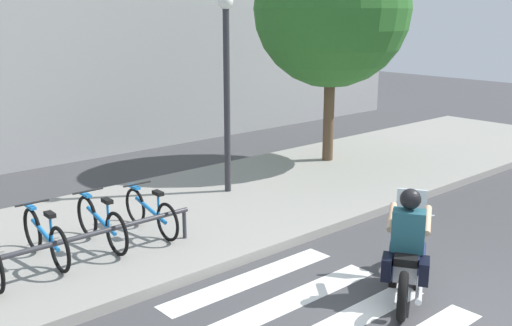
{
  "coord_description": "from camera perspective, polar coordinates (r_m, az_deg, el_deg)",
  "views": [
    {
      "loc": [
        -5.8,
        -3.2,
        3.52
      ],
      "look_at": [
        0.03,
        3.36,
        1.28
      ],
      "focal_mm": 41.79,
      "sensor_mm": 36.0,
      "label": 1
    }
  ],
  "objects": [
    {
      "name": "crosswalk_stripe_4",
      "position": [
        7.69,
        3.47,
        -12.95
      ],
      "size": [
        2.8,
        0.4,
        0.01
      ],
      "primitive_type": "cube",
      "color": "white",
      "rests_on": "ground"
    },
    {
      "name": "street_lamp",
      "position": [
        11.12,
        -2.83,
        8.26
      ],
      "size": [
        0.28,
        0.28,
        3.83
      ],
      "color": "#2D2D33",
      "rests_on": "ground"
    },
    {
      "name": "crosswalk_stripe_3",
      "position": [
        7.22,
        8.12,
        -15.02
      ],
      "size": [
        2.8,
        0.4,
        0.01
      ],
      "primitive_type": "cube",
      "color": "white",
      "rests_on": "ground"
    },
    {
      "name": "bike_rack",
      "position": [
        8.42,
        -15.44,
        -6.83
      ],
      "size": [
        3.13,
        0.07,
        0.49
      ],
      "color": "#333338",
      "rests_on": "sidewalk"
    },
    {
      "name": "bicycle_2",
      "position": [
        9.08,
        -14.6,
        -5.58
      ],
      "size": [
        0.48,
        1.62,
        0.78
      ],
      "color": "black",
      "rests_on": "sidewalk"
    },
    {
      "name": "bicycle_1",
      "position": [
        8.76,
        -19.52,
        -6.71
      ],
      "size": [
        0.48,
        1.63,
        0.77
      ],
      "color": "black",
      "rests_on": "sidewalk"
    },
    {
      "name": "building_backdrop",
      "position": [
        15.09,
        -19.38,
        11.57
      ],
      "size": [
        24.0,
        1.2,
        6.02
      ],
      "primitive_type": "cube",
      "color": "#9E9E9E",
      "rests_on": "ground"
    },
    {
      "name": "sidewalk",
      "position": [
        10.63,
        -6.08,
        -4.7
      ],
      "size": [
        24.0,
        4.4,
        0.15
      ],
      "primitive_type": "cube",
      "color": "gray",
      "rests_on": "ground"
    },
    {
      "name": "rider",
      "position": [
        7.76,
        14.36,
        -6.62
      ],
      "size": [
        0.77,
        0.72,
        1.42
      ],
      "color": "#1E4C59",
      "rests_on": "ground"
    },
    {
      "name": "bicycle_3",
      "position": [
        9.47,
        -10.06,
        -4.63
      ],
      "size": [
        0.48,
        1.58,
        0.73
      ],
      "color": "black",
      "rests_on": "sidewalk"
    },
    {
      "name": "ground_plane",
      "position": [
        7.5,
        17.71,
        -14.44
      ],
      "size": [
        48.0,
        48.0,
        0.0
      ],
      "primitive_type": "plane",
      "color": "#424244"
    },
    {
      "name": "motorcycle",
      "position": [
        7.96,
        14.26,
        -8.86
      ],
      "size": [
        1.88,
        1.23,
        1.19
      ],
      "color": "black",
      "rests_on": "ground"
    },
    {
      "name": "tree_near_rack",
      "position": [
        13.65,
        7.28,
        14.42
      ],
      "size": [
        3.48,
        3.48,
        5.32
      ],
      "color": "brown",
      "rests_on": "ground"
    },
    {
      "name": "crosswalk_stripe_5",
      "position": [
        8.21,
        -0.55,
        -11.06
      ],
      "size": [
        2.8,
        0.4,
        0.01
      ],
      "primitive_type": "cube",
      "color": "white",
      "rests_on": "ground"
    }
  ]
}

